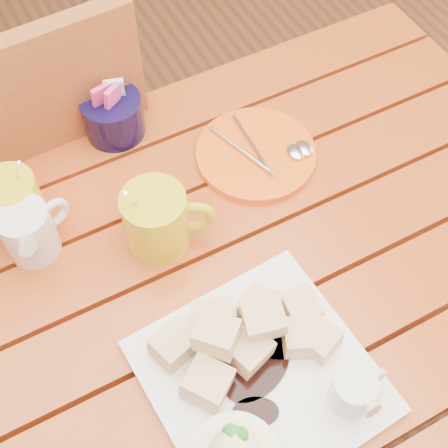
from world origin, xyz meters
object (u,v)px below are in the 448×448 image
chair_far (26,184)px  dessert_plate (257,388)px  coffee_mug_right (158,220)px  coffee_mug_left (13,202)px  orange_saucer (257,154)px  table (215,324)px

chair_far → dessert_plate: bearing=100.4°
coffee_mug_right → chair_far: (-0.14, 0.37, -0.26)m
coffee_mug_left → orange_saucer: bearing=-20.7°
dessert_plate → chair_far: chair_far is taller
coffee_mug_right → orange_saucer: (0.20, 0.07, -0.05)m
table → coffee_mug_right: bearing=104.6°
coffee_mug_left → coffee_mug_right: (0.17, -0.13, 0.01)m
table → dessert_plate: dessert_plate is taller
dessert_plate → coffee_mug_right: bearing=91.6°
coffee_mug_right → orange_saucer: size_ratio=0.80×
orange_saucer → coffee_mug_right: bearing=-160.8°
table → chair_far: (-0.17, 0.48, -0.10)m
coffee_mug_right → orange_saucer: coffee_mug_right is taller
table → coffee_mug_right: (-0.03, 0.11, 0.16)m
coffee_mug_left → chair_far: (0.03, 0.24, -0.26)m
dessert_plate → coffee_mug_left: coffee_mug_left is taller
table → coffee_mug_right: size_ratio=7.84×
dessert_plate → chair_far: (-0.15, 0.64, -0.24)m
orange_saucer → chair_far: bearing=139.0°
coffee_mug_left → orange_saucer: size_ratio=0.69×
table → orange_saucer: (0.17, 0.18, 0.11)m
coffee_mug_right → table: bearing=-53.5°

